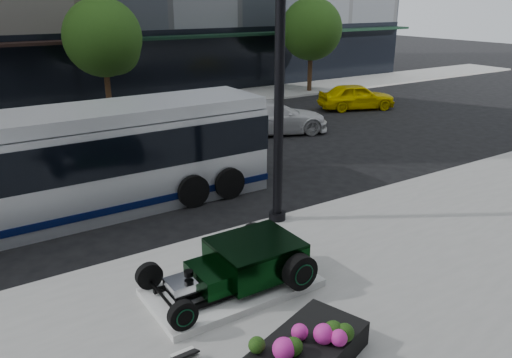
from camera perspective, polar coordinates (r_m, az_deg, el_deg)
ground at (r=14.89m, az=-4.72°, el=-2.68°), size 120.00×120.00×0.00m
sidewalk_far at (r=27.52m, az=-18.90°, el=7.02°), size 70.00×4.00×0.12m
street_trees at (r=26.41m, az=-16.81°, el=14.91°), size 29.80×3.80×5.70m
display_plinth at (r=10.36m, az=-2.70°, el=-12.24°), size 3.40×1.80×0.15m
hot_rod at (r=10.25m, az=-1.12°, el=-9.33°), size 3.22×2.00×0.81m
lamppost at (r=12.38m, az=2.69°, el=11.61°), size 0.45×0.45×8.22m
flower_planter at (r=8.47m, az=5.65°, el=-19.07°), size 2.49×1.79×0.73m
transit_bus at (r=14.38m, az=-21.94°, el=1.39°), size 12.12×2.88×2.92m
white_sedan at (r=22.40m, az=1.86°, el=7.08°), size 5.40×3.57×1.45m
yellow_taxi at (r=28.00m, az=11.41°, el=9.24°), size 4.42×2.98×1.40m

